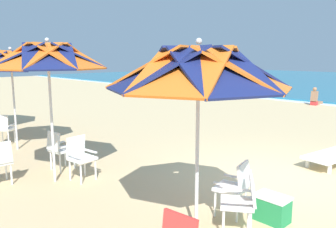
{
  "coord_description": "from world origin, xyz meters",
  "views": [
    {
      "loc": [
        3.21,
        -5.92,
        2.42
      ],
      "look_at": [
        -2.85,
        -0.14,
        1.0
      ],
      "focal_mm": 36.12,
      "sensor_mm": 36.0,
      "label": 1
    }
  ],
  "objects_px": {
    "cooler_box": "(272,208)",
    "plastic_chair_4": "(59,148)",
    "beach_umbrella_0": "(198,70)",
    "plastic_chair_6": "(3,127)",
    "beach_umbrella_1": "(48,58)",
    "beach_umbrella_2": "(11,62)",
    "plastic_chair_1": "(235,185)",
    "plastic_chair_0": "(242,200)",
    "beachgoer_seated": "(315,99)",
    "plastic_chair_3": "(80,155)"
  },
  "relations": [
    {
      "from": "plastic_chair_1",
      "to": "plastic_chair_3",
      "type": "height_order",
      "value": "same"
    },
    {
      "from": "plastic_chair_1",
      "to": "cooler_box",
      "type": "bearing_deg",
      "value": 28.73
    },
    {
      "from": "beach_umbrella_0",
      "to": "plastic_chair_4",
      "type": "bearing_deg",
      "value": -178.09
    },
    {
      "from": "beach_umbrella_0",
      "to": "plastic_chair_4",
      "type": "relative_size",
      "value": 3.07
    },
    {
      "from": "plastic_chair_0",
      "to": "beach_umbrella_2",
      "type": "relative_size",
      "value": 0.32
    },
    {
      "from": "plastic_chair_0",
      "to": "beachgoer_seated",
      "type": "bearing_deg",
      "value": 109.31
    },
    {
      "from": "beach_umbrella_2",
      "to": "cooler_box",
      "type": "distance_m",
      "value": 7.11
    },
    {
      "from": "beach_umbrella_2",
      "to": "plastic_chair_6",
      "type": "bearing_deg",
      "value": -173.7
    },
    {
      "from": "beach_umbrella_1",
      "to": "plastic_chair_4",
      "type": "height_order",
      "value": "beach_umbrella_1"
    },
    {
      "from": "plastic_chair_4",
      "to": "beachgoer_seated",
      "type": "distance_m",
      "value": 14.02
    },
    {
      "from": "plastic_chair_1",
      "to": "cooler_box",
      "type": "height_order",
      "value": "plastic_chair_1"
    },
    {
      "from": "plastic_chair_3",
      "to": "beachgoer_seated",
      "type": "xyz_separation_m",
      "value": [
        -1.27,
        13.97,
        -0.2
      ]
    },
    {
      "from": "plastic_chair_4",
      "to": "cooler_box",
      "type": "relative_size",
      "value": 1.73
    },
    {
      "from": "plastic_chair_3",
      "to": "plastic_chair_4",
      "type": "bearing_deg",
      "value": -176.54
    },
    {
      "from": "plastic_chair_6",
      "to": "beachgoer_seated",
      "type": "distance_m",
      "value": 14.4
    },
    {
      "from": "beach_umbrella_0",
      "to": "beach_umbrella_2",
      "type": "bearing_deg",
      "value": -178.26
    },
    {
      "from": "plastic_chair_4",
      "to": "plastic_chair_1",
      "type": "bearing_deg",
      "value": 13.91
    },
    {
      "from": "cooler_box",
      "to": "plastic_chair_1",
      "type": "bearing_deg",
      "value": -151.27
    },
    {
      "from": "plastic_chair_1",
      "to": "plastic_chair_3",
      "type": "distance_m",
      "value": 3.19
    },
    {
      "from": "beach_umbrella_0",
      "to": "plastic_chair_6",
      "type": "relative_size",
      "value": 3.07
    },
    {
      "from": "beach_umbrella_0",
      "to": "beach_umbrella_1",
      "type": "xyz_separation_m",
      "value": [
        -3.24,
        -0.52,
        0.14
      ]
    },
    {
      "from": "beach_umbrella_0",
      "to": "cooler_box",
      "type": "distance_m",
      "value": 2.39
    },
    {
      "from": "cooler_box",
      "to": "plastic_chair_3",
      "type": "bearing_deg",
      "value": -161.69
    },
    {
      "from": "beach_umbrella_1",
      "to": "beachgoer_seated",
      "type": "bearing_deg",
      "value": 94.16
    },
    {
      "from": "plastic_chair_1",
      "to": "cooler_box",
      "type": "xyz_separation_m",
      "value": [
        0.48,
        0.26,
        -0.3
      ]
    },
    {
      "from": "plastic_chair_4",
      "to": "cooler_box",
      "type": "xyz_separation_m",
      "value": [
        4.35,
        1.22,
        -0.3
      ]
    },
    {
      "from": "beach_umbrella_0",
      "to": "plastic_chair_1",
      "type": "height_order",
      "value": "beach_umbrella_0"
    },
    {
      "from": "beach_umbrella_1",
      "to": "beach_umbrella_2",
      "type": "relative_size",
      "value": 1.04
    },
    {
      "from": "plastic_chair_1",
      "to": "plastic_chair_6",
      "type": "xyz_separation_m",
      "value": [
        -6.94,
        -1.1,
        0.0
      ]
    },
    {
      "from": "beach_umbrella_0",
      "to": "plastic_chair_4",
      "type": "height_order",
      "value": "beach_umbrella_0"
    },
    {
      "from": "beach_umbrella_0",
      "to": "cooler_box",
      "type": "relative_size",
      "value": 5.31
    },
    {
      "from": "beach_umbrella_0",
      "to": "plastic_chair_0",
      "type": "distance_m",
      "value": 1.87
    },
    {
      "from": "beachgoer_seated",
      "to": "beach_umbrella_1",
      "type": "bearing_deg",
      "value": -85.84
    },
    {
      "from": "cooler_box",
      "to": "plastic_chair_4",
      "type": "bearing_deg",
      "value": -164.31
    },
    {
      "from": "plastic_chair_1",
      "to": "plastic_chair_6",
      "type": "relative_size",
      "value": 1.0
    },
    {
      "from": "beachgoer_seated",
      "to": "cooler_box",
      "type": "bearing_deg",
      "value": -69.39
    },
    {
      "from": "beach_umbrella_1",
      "to": "plastic_chair_6",
      "type": "height_order",
      "value": "beach_umbrella_1"
    },
    {
      "from": "beach_umbrella_0",
      "to": "beach_umbrella_1",
      "type": "distance_m",
      "value": 3.28
    },
    {
      "from": "plastic_chair_3",
      "to": "cooler_box",
      "type": "distance_m",
      "value": 3.74
    },
    {
      "from": "plastic_chair_1",
      "to": "plastic_chair_3",
      "type": "relative_size",
      "value": 1.0
    },
    {
      "from": "beach_umbrella_0",
      "to": "beachgoer_seated",
      "type": "height_order",
      "value": "beach_umbrella_0"
    },
    {
      "from": "plastic_chair_4",
      "to": "plastic_chair_6",
      "type": "relative_size",
      "value": 1.0
    },
    {
      "from": "plastic_chair_6",
      "to": "cooler_box",
      "type": "relative_size",
      "value": 1.73
    },
    {
      "from": "plastic_chair_3",
      "to": "cooler_box",
      "type": "bearing_deg",
      "value": 18.31
    },
    {
      "from": "plastic_chair_0",
      "to": "plastic_chair_4",
      "type": "bearing_deg",
      "value": -172.12
    },
    {
      "from": "beachgoer_seated",
      "to": "beach_umbrella_0",
      "type": "bearing_deg",
      "value": -72.86
    },
    {
      "from": "plastic_chair_0",
      "to": "plastic_chair_3",
      "type": "xyz_separation_m",
      "value": [
        -3.44,
        -0.54,
        0.0
      ]
    },
    {
      "from": "plastic_chair_0",
      "to": "beachgoer_seated",
      "type": "xyz_separation_m",
      "value": [
        -4.71,
        13.43,
        -0.2
      ]
    },
    {
      "from": "plastic_chair_6",
      "to": "beachgoer_seated",
      "type": "relative_size",
      "value": 0.94
    },
    {
      "from": "plastic_chair_0",
      "to": "plastic_chair_4",
      "type": "relative_size",
      "value": 1.0
    }
  ]
}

